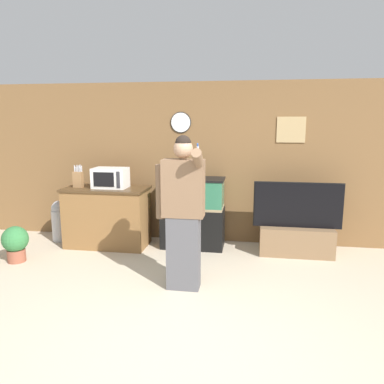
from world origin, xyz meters
TOP-DOWN VIEW (x-y plane):
  - ground_plane at (0.00, 0.00)m, footprint 18.00×18.00m
  - wall_back_paneled at (0.00, 2.95)m, footprint 10.00×0.08m
  - counter_island at (-1.72, 2.40)m, footprint 1.31×0.66m
  - microwave at (-1.64, 2.40)m, footprint 0.52×0.35m
  - knife_block at (-2.16, 2.35)m, footprint 0.15×0.09m
  - aquarium_on_stand at (-0.36, 2.56)m, footprint 0.98×0.49m
  - tv_on_stand at (1.23, 2.43)m, footprint 1.30×0.40m
  - person_standing at (-0.24, 1.04)m, footprint 0.58×0.43m
  - potted_plant at (-2.75, 1.51)m, footprint 0.37×0.37m
  - trash_bin at (-2.61, 2.52)m, footprint 0.27×0.27m

SIDE VIEW (x-z plane):
  - ground_plane at x=0.00m, z-range 0.00..0.00m
  - potted_plant at x=-2.75m, z-range 0.03..0.55m
  - tv_on_stand at x=1.23m, z-range -0.22..0.88m
  - trash_bin at x=-2.61m, z-range 0.01..0.69m
  - counter_island at x=-1.72m, z-range 0.00..0.95m
  - aquarium_on_stand at x=-0.36m, z-range 0.00..1.11m
  - person_standing at x=-0.24m, z-range 0.04..1.87m
  - knife_block at x=-2.16m, z-range 0.91..1.26m
  - microwave at x=-1.64m, z-range 0.95..1.26m
  - wall_back_paneled at x=0.00m, z-range 0.00..2.60m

